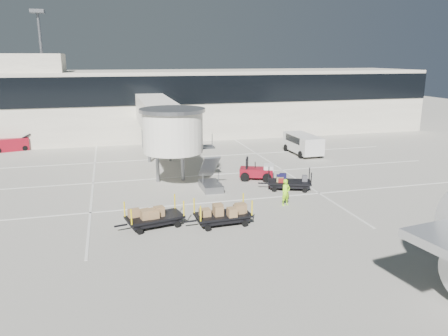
{
  "coord_description": "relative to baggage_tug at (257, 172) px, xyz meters",
  "views": [
    {
      "loc": [
        -8.49,
        -25.56,
        9.63
      ],
      "look_at": [
        -0.8,
        3.41,
        2.0
      ],
      "focal_mm": 35.0,
      "sensor_mm": 36.0,
      "label": 1
    }
  ],
  "objects": [
    {
      "name": "lane_markings",
      "position": [
        -3.53,
        2.64,
        -0.63
      ],
      "size": [
        40.0,
        30.0,
        0.02
      ],
      "color": "silver",
      "rests_on": "ground"
    },
    {
      "name": "terminal",
      "position": [
        -3.21,
        23.25,
        3.46
      ],
      "size": [
        64.0,
        12.11,
        15.2
      ],
      "color": "beige",
      "rests_on": "ground"
    },
    {
      "name": "minivan",
      "position": [
        7.59,
        7.98,
        0.55
      ],
      "size": [
        2.43,
        5.3,
        1.99
      ],
      "rotation": [
        0.0,
        0.0,
        0.02
      ],
      "color": "silver",
      "rests_on": "ground"
    },
    {
      "name": "suitcase_cart",
      "position": [
        1.44,
        -3.26,
        -0.1
      ],
      "size": [
        3.97,
        2.59,
        1.54
      ],
      "rotation": [
        0.0,
        0.0,
        -0.35
      ],
      "color": "black",
      "rests_on": "ground"
    },
    {
      "name": "ground_worker",
      "position": [
        -0.26,
        -6.51,
        0.26
      ],
      "size": [
        0.76,
        0.61,
        1.8
      ],
      "primitive_type": "imported",
      "rotation": [
        0.0,
        0.0,
        0.31
      ],
      "color": "#A3FF1A",
      "rests_on": "ground"
    },
    {
      "name": "box_cart_far",
      "position": [
        -9.18,
        -8.16,
        -0.02
      ],
      "size": [
        4.07,
        2.27,
        1.56
      ],
      "rotation": [
        0.0,
        0.0,
        0.22
      ],
      "color": "black",
      "rests_on": "ground"
    },
    {
      "name": "jet_bridge",
      "position": [
        -6.83,
        5.57,
        3.64
      ],
      "size": [
        5.7,
        20.4,
        6.03
      ],
      "color": "white",
      "rests_on": "ground"
    },
    {
      "name": "box_cart_near",
      "position": [
        -5.35,
        -8.8,
        -0.05
      ],
      "size": [
        4.03,
        1.8,
        1.56
      ],
      "rotation": [
        0.0,
        0.0,
        0.06
      ],
      "color": "black",
      "rests_on": "ground"
    },
    {
      "name": "baggage_tug",
      "position": [
        0.0,
        0.0,
        0.0
      ],
      "size": [
        2.97,
        2.51,
        1.76
      ],
      "rotation": [
        0.0,
        0.0,
        -0.38
      ],
      "color": "maroon",
      "rests_on": "ground"
    },
    {
      "name": "ground",
      "position": [
        -2.86,
        -6.69,
        -0.64
      ],
      "size": [
        140.0,
        140.0,
        0.0
      ],
      "primitive_type": "plane",
      "color": "#BBB5A7",
      "rests_on": "ground"
    },
    {
      "name": "belt_loader",
      "position": [
        -21.49,
        17.31,
        0.03
      ],
      "size": [
        3.87,
        2.24,
        1.76
      ],
      "rotation": [
        0.0,
        0.0,
        0.25
      ],
      "color": "maroon",
      "rests_on": "ground"
    }
  ]
}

